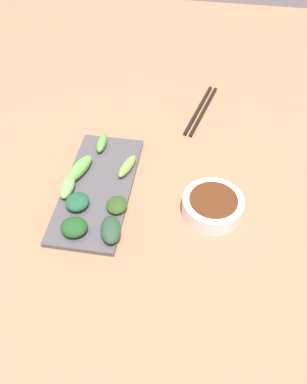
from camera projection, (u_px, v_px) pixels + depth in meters
name	position (u px, v px, depth m)	size (l,w,h in m)	color
tabletop	(138.00, 203.00, 0.94)	(2.10, 2.10, 0.02)	#9F6F50
sauce_bowl	(213.00, 205.00, 0.90)	(0.13, 0.13, 0.04)	white
serving_plate	(98.00, 188.00, 0.95)	(0.15, 0.35, 0.01)	#4B4A4E
broccoli_stalk_0	(102.00, 143.00, 1.03)	(0.02, 0.07, 0.02)	#5CA043
broccoli_stalk_1	(67.00, 186.00, 0.93)	(0.03, 0.07, 0.03)	#73AE5B
broccoli_stalk_2	(127.00, 166.00, 0.98)	(0.02, 0.08, 0.02)	#77A24B
broccoli_leafy_3	(77.00, 202.00, 0.90)	(0.05, 0.05, 0.03)	#1E5335
broccoli_leafy_4	(111.00, 230.00, 0.85)	(0.04, 0.07, 0.03)	#284831
broccoli_stalk_5	(79.00, 169.00, 0.96)	(0.03, 0.10, 0.03)	#63B246
broccoli_leafy_6	(117.00, 205.00, 0.90)	(0.05, 0.05, 0.02)	#2C4A1C
broccoli_leafy_7	(74.00, 227.00, 0.85)	(0.06, 0.05, 0.03)	#1D4C1E
chopsticks	(201.00, 110.00, 1.15)	(0.08, 0.23, 0.01)	black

